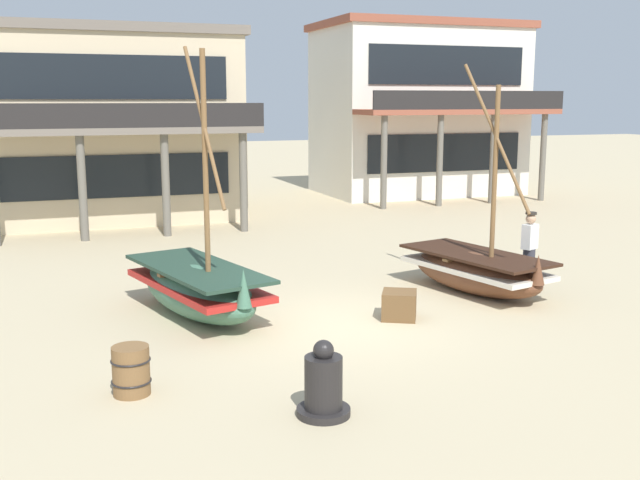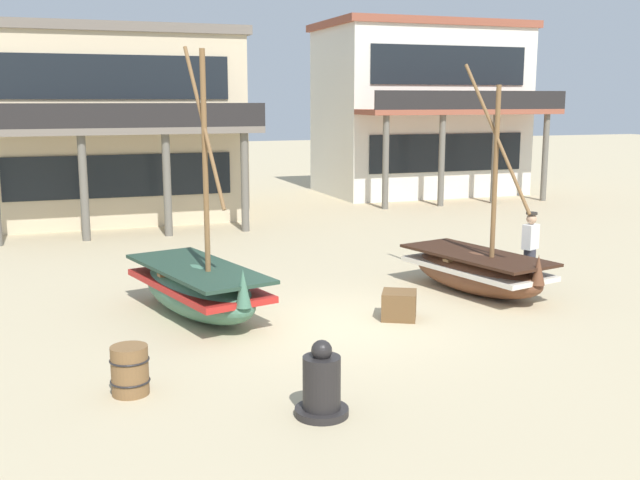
{
  "view_description": "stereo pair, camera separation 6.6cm",
  "coord_description": "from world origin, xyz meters",
  "px_view_note": "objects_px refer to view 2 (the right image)",
  "views": [
    {
      "loc": [
        -4.87,
        -12.48,
        4.08
      ],
      "look_at": [
        0.0,
        1.0,
        1.4
      ],
      "focal_mm": 42.47,
      "sensor_mm": 36.0,
      "label": 1
    },
    {
      "loc": [
        -4.81,
        -12.5,
        4.08
      ],
      "look_at": [
        0.0,
        1.0,
        1.4
      ],
      "focal_mm": 42.47,
      "sensor_mm": 36.0,
      "label": 2
    }
  ],
  "objects_px": {
    "fishing_boat_near_left": "(198,288)",
    "capstan_winch": "(322,386)",
    "harbor_building_annex": "(419,109)",
    "fishing_boat_centre_large": "(477,270)",
    "fisherman_by_hull": "(530,251)",
    "cargo_crate": "(399,305)",
    "harbor_building_main": "(111,124)",
    "wooden_barrel": "(130,370)"
  },
  "relations": [
    {
      "from": "fishing_boat_near_left",
      "to": "capstan_winch",
      "type": "relative_size",
      "value": 4.9
    },
    {
      "from": "capstan_winch",
      "to": "harbor_building_annex",
      "type": "distance_m",
      "value": 24.69
    },
    {
      "from": "fishing_boat_centre_large",
      "to": "fisherman_by_hull",
      "type": "distance_m",
      "value": 1.31
    },
    {
      "from": "cargo_crate",
      "to": "harbor_building_annex",
      "type": "distance_m",
      "value": 20.16
    },
    {
      "from": "capstan_winch",
      "to": "fisherman_by_hull",
      "type": "bearing_deg",
      "value": 36.47
    },
    {
      "from": "cargo_crate",
      "to": "harbor_building_annex",
      "type": "bearing_deg",
      "value": 62.15
    },
    {
      "from": "fishing_boat_near_left",
      "to": "harbor_building_main",
      "type": "height_order",
      "value": "harbor_building_main"
    },
    {
      "from": "fisherman_by_hull",
      "to": "cargo_crate",
      "type": "distance_m",
      "value": 3.88
    },
    {
      "from": "harbor_building_main",
      "to": "wooden_barrel",
      "type": "bearing_deg",
      "value": -94.0
    },
    {
      "from": "cargo_crate",
      "to": "fishing_boat_near_left",
      "type": "bearing_deg",
      "value": 157.1
    },
    {
      "from": "wooden_barrel",
      "to": "harbor_building_annex",
      "type": "distance_m",
      "value": 24.61
    },
    {
      "from": "fishing_boat_near_left",
      "to": "fishing_boat_centre_large",
      "type": "height_order",
      "value": "fishing_boat_near_left"
    },
    {
      "from": "fisherman_by_hull",
      "to": "capstan_winch",
      "type": "distance_m",
      "value": 8.13
    },
    {
      "from": "cargo_crate",
      "to": "harbor_building_main",
      "type": "xyz_separation_m",
      "value": [
        -3.96,
        14.94,
        2.96
      ]
    },
    {
      "from": "wooden_barrel",
      "to": "cargo_crate",
      "type": "distance_m",
      "value": 5.56
    },
    {
      "from": "fishing_boat_near_left",
      "to": "harbor_building_annex",
      "type": "height_order",
      "value": "harbor_building_annex"
    },
    {
      "from": "fishing_boat_near_left",
      "to": "wooden_barrel",
      "type": "xyz_separation_m",
      "value": [
        -1.64,
        -3.58,
        -0.19
      ]
    },
    {
      "from": "fisherman_by_hull",
      "to": "harbor_building_annex",
      "type": "height_order",
      "value": "harbor_building_annex"
    },
    {
      "from": "capstan_winch",
      "to": "cargo_crate",
      "type": "relative_size",
      "value": 1.63
    },
    {
      "from": "fishing_boat_near_left",
      "to": "fisherman_by_hull",
      "type": "xyz_separation_m",
      "value": [
        7.18,
        -0.33,
        0.29
      ]
    },
    {
      "from": "harbor_building_annex",
      "to": "wooden_barrel",
      "type": "bearing_deg",
      "value": -126.27
    },
    {
      "from": "wooden_barrel",
      "to": "fisherman_by_hull",
      "type": "bearing_deg",
      "value": 20.23
    },
    {
      "from": "fishing_boat_centre_large",
      "to": "fisherman_by_hull",
      "type": "xyz_separation_m",
      "value": [
        1.26,
        -0.08,
        0.35
      ]
    },
    {
      "from": "wooden_barrel",
      "to": "harbor_building_annex",
      "type": "xyz_separation_m",
      "value": [
        14.43,
        19.67,
        3.29
      ]
    },
    {
      "from": "fisherman_by_hull",
      "to": "cargo_crate",
      "type": "relative_size",
      "value": 2.68
    },
    {
      "from": "capstan_winch",
      "to": "wooden_barrel",
      "type": "xyz_separation_m",
      "value": [
        -2.28,
        1.58,
        -0.05
      ]
    },
    {
      "from": "fishing_boat_near_left",
      "to": "fishing_boat_centre_large",
      "type": "distance_m",
      "value": 5.92
    },
    {
      "from": "fisherman_by_hull",
      "to": "wooden_barrel",
      "type": "bearing_deg",
      "value": -159.77
    },
    {
      "from": "wooden_barrel",
      "to": "cargo_crate",
      "type": "bearing_deg",
      "value": 22.16
    },
    {
      "from": "fisherman_by_hull",
      "to": "harbor_building_annex",
      "type": "bearing_deg",
      "value": 71.11
    },
    {
      "from": "fishing_boat_near_left",
      "to": "fisherman_by_hull",
      "type": "distance_m",
      "value": 7.19
    },
    {
      "from": "cargo_crate",
      "to": "harbor_building_annex",
      "type": "xyz_separation_m",
      "value": [
        9.28,
        17.57,
        3.38
      ]
    },
    {
      "from": "fishing_boat_centre_large",
      "to": "wooden_barrel",
      "type": "bearing_deg",
      "value": -156.24
    },
    {
      "from": "fishing_boat_centre_large",
      "to": "harbor_building_annex",
      "type": "xyz_separation_m",
      "value": [
        6.88,
        16.34,
        3.15
      ]
    },
    {
      "from": "fishing_boat_near_left",
      "to": "cargo_crate",
      "type": "height_order",
      "value": "fishing_boat_near_left"
    },
    {
      "from": "harbor_building_annex",
      "to": "fishing_boat_centre_large",
      "type": "bearing_deg",
      "value": -112.82
    },
    {
      "from": "wooden_barrel",
      "to": "cargo_crate",
      "type": "height_order",
      "value": "wooden_barrel"
    },
    {
      "from": "fishing_boat_near_left",
      "to": "fishing_boat_centre_large",
      "type": "xyz_separation_m",
      "value": [
        5.92,
        -0.26,
        -0.06
      ]
    },
    {
      "from": "fishing_boat_centre_large",
      "to": "harbor_building_annex",
      "type": "relative_size",
      "value": 0.56
    },
    {
      "from": "fisherman_by_hull",
      "to": "wooden_barrel",
      "type": "relative_size",
      "value": 2.41
    },
    {
      "from": "harbor_building_main",
      "to": "cargo_crate",
      "type": "bearing_deg",
      "value": -75.15
    },
    {
      "from": "capstan_winch",
      "to": "harbor_building_annex",
      "type": "relative_size",
      "value": 0.12
    }
  ]
}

